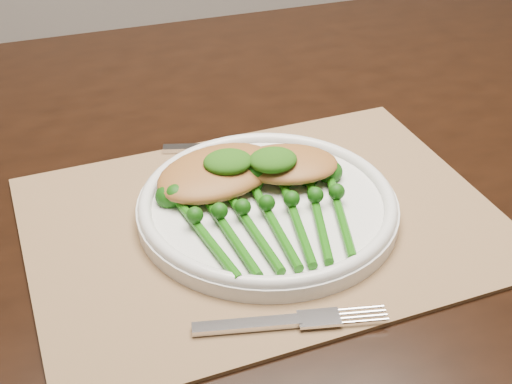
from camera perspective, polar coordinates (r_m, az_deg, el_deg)
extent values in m
cube|color=black|center=(0.94, 3.25, 3.17)|extent=(1.68, 1.05, 0.04)
cube|color=olive|center=(0.77, 0.64, -2.43)|extent=(0.55, 0.43, 0.00)
cylinder|color=silver|center=(0.78, 0.92, -1.29)|extent=(0.28, 0.28, 0.02)
torus|color=silver|center=(0.77, 0.93, -0.70)|extent=(0.28, 0.28, 0.01)
cube|color=silver|center=(0.89, -5.04, 3.52)|extent=(0.08, 0.03, 0.01)
cube|color=silver|center=(0.89, 0.91, 3.74)|extent=(0.12, 0.04, 0.00)
cube|color=silver|center=(0.65, -0.74, -10.58)|extent=(0.10, 0.02, 0.01)
ellipsoid|color=#A0652E|center=(0.79, -3.10, 1.59)|extent=(0.17, 0.15, 0.03)
ellipsoid|color=#A0652E|center=(0.80, 2.48, 2.27)|extent=(0.13, 0.10, 0.02)
ellipsoid|color=#144009|center=(0.78, -2.27, 2.43)|extent=(0.05, 0.05, 0.02)
ellipsoid|color=#144009|center=(0.78, 1.37, 2.59)|extent=(0.05, 0.05, 0.02)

